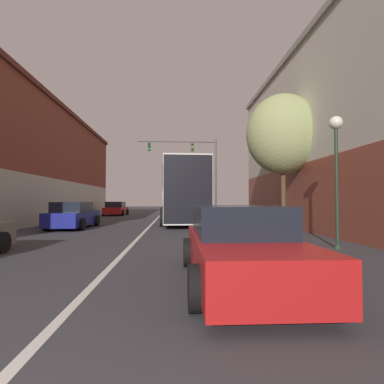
{
  "coord_description": "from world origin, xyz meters",
  "views": [
    {
      "loc": [
        1.35,
        -0.56,
        1.41
      ],
      "look_at": [
        2.43,
        17.15,
        1.96
      ],
      "focal_mm": 28.0,
      "sensor_mm": 36.0,
      "label": 1
    }
  ],
  "objects_px": {
    "street_lamp": "(336,159)",
    "street_tree_near": "(283,135)",
    "bus": "(181,191)",
    "parked_car_left_far": "(116,209)",
    "traffic_signal_gantry": "(194,161)",
    "parked_car_left_mid": "(73,216)",
    "hatchback_foreground": "(239,245)"
  },
  "relations": [
    {
      "from": "street_lamp",
      "to": "street_tree_near",
      "type": "xyz_separation_m",
      "value": [
        0.46,
        5.61,
        1.99
      ]
    },
    {
      "from": "bus",
      "to": "parked_car_left_far",
      "type": "relative_size",
      "value": 2.62
    },
    {
      "from": "parked_car_left_far",
      "to": "street_tree_near",
      "type": "height_order",
      "value": "street_tree_near"
    },
    {
      "from": "street_tree_near",
      "to": "bus",
      "type": "bearing_deg",
      "value": 127.8
    },
    {
      "from": "bus",
      "to": "traffic_signal_gantry",
      "type": "height_order",
      "value": "traffic_signal_gantry"
    },
    {
      "from": "parked_car_left_mid",
      "to": "hatchback_foreground",
      "type": "bearing_deg",
      "value": -148.71
    },
    {
      "from": "hatchback_foreground",
      "to": "street_tree_near",
      "type": "bearing_deg",
      "value": -24.22
    },
    {
      "from": "parked_car_left_mid",
      "to": "traffic_signal_gantry",
      "type": "xyz_separation_m",
      "value": [
        7.18,
        12.52,
        4.65
      ]
    },
    {
      "from": "parked_car_left_far",
      "to": "traffic_signal_gantry",
      "type": "xyz_separation_m",
      "value": [
        7.74,
        -1.91,
        4.65
      ]
    },
    {
      "from": "parked_car_left_far",
      "to": "street_tree_near",
      "type": "distance_m",
      "value": 20.03
    },
    {
      "from": "bus",
      "to": "street_lamp",
      "type": "xyz_separation_m",
      "value": [
        4.35,
        -11.82,
        0.58
      ]
    },
    {
      "from": "parked_car_left_far",
      "to": "street_tree_near",
      "type": "bearing_deg",
      "value": -144.99
    },
    {
      "from": "traffic_signal_gantry",
      "to": "hatchback_foreground",
      "type": "bearing_deg",
      "value": -91.94
    },
    {
      "from": "parked_car_left_far",
      "to": "traffic_signal_gantry",
      "type": "distance_m",
      "value": 9.23
    },
    {
      "from": "bus",
      "to": "traffic_signal_gantry",
      "type": "xyz_separation_m",
      "value": [
        1.42,
        8.05,
        3.19
      ]
    },
    {
      "from": "hatchback_foreground",
      "to": "parked_car_left_far",
      "type": "height_order",
      "value": "parked_car_left_far"
    },
    {
      "from": "parked_car_left_far",
      "to": "street_lamp",
      "type": "relative_size",
      "value": 1.12
    },
    {
      "from": "parked_car_left_far",
      "to": "parked_car_left_mid",
      "type": "bearing_deg",
      "value": -177.34
    },
    {
      "from": "bus",
      "to": "parked_car_left_far",
      "type": "xyz_separation_m",
      "value": [
        -6.32,
        9.95,
        -1.47
      ]
    },
    {
      "from": "traffic_signal_gantry",
      "to": "street_tree_near",
      "type": "xyz_separation_m",
      "value": [
        3.39,
        -14.25,
        -0.62
      ]
    },
    {
      "from": "bus",
      "to": "street_lamp",
      "type": "height_order",
      "value": "street_lamp"
    },
    {
      "from": "parked_car_left_mid",
      "to": "traffic_signal_gantry",
      "type": "relative_size",
      "value": 0.57
    },
    {
      "from": "bus",
      "to": "hatchback_foreground",
      "type": "bearing_deg",
      "value": -179.44
    },
    {
      "from": "bus",
      "to": "hatchback_foreground",
      "type": "height_order",
      "value": "bus"
    },
    {
      "from": "hatchback_foreground",
      "to": "street_tree_near",
      "type": "xyz_separation_m",
      "value": [
        4.18,
        9.03,
        4.05
      ]
    },
    {
      "from": "street_lamp",
      "to": "hatchback_foreground",
      "type": "bearing_deg",
      "value": -137.36
    },
    {
      "from": "bus",
      "to": "street_tree_near",
      "type": "height_order",
      "value": "street_tree_near"
    },
    {
      "from": "traffic_signal_gantry",
      "to": "street_lamp",
      "type": "bearing_deg",
      "value": -81.62
    },
    {
      "from": "parked_car_left_far",
      "to": "street_lamp",
      "type": "bearing_deg",
      "value": -153.45
    },
    {
      "from": "street_tree_near",
      "to": "parked_car_left_mid",
      "type": "bearing_deg",
      "value": 170.69
    },
    {
      "from": "hatchback_foreground",
      "to": "parked_car_left_mid",
      "type": "distance_m",
      "value": 12.52
    },
    {
      "from": "bus",
      "to": "parked_car_left_mid",
      "type": "xyz_separation_m",
      "value": [
        -5.76,
        -4.47,
        -1.46
      ]
    }
  ]
}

